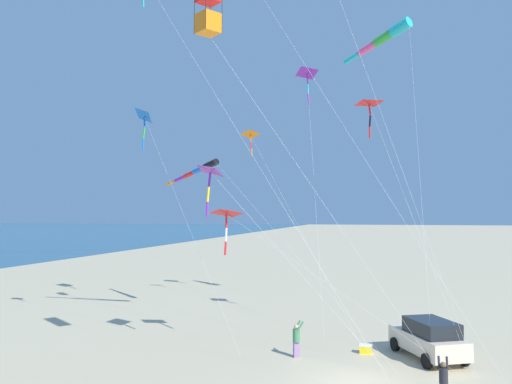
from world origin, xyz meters
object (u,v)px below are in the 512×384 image
object	(u,v)px
cooler_box	(366,349)
kite_windsock_green_low_center	(197,171)
kite_delta_white_trailing	(211,171)
kite_delta_blue_topmost	(227,214)
kite_delta_purple_drifting	(251,135)
kite_delta_orange_high_right	(369,104)
person_adult_flyer	(296,338)
kite_delta_magenta_far_left	(308,74)
kite_delta_long_streamer_left	(145,116)
parked_car	(429,338)
kite_windsock_checkered_midright	(385,37)
person_child_green_jacket	(443,378)
kite_box_rainbow_low_near	(208,8)

from	to	relation	value
cooler_box	kite_windsock_green_low_center	bearing A→B (deg)	-31.55
kite_delta_white_trailing	kite_delta_blue_topmost	world-z (taller)	kite_delta_white_trailing
kite_delta_purple_drifting	kite_windsock_green_low_center	distance (m)	5.58
kite_delta_orange_high_right	kite_delta_white_trailing	bearing A→B (deg)	41.08
person_adult_flyer	cooler_box	bearing A→B (deg)	-154.42
kite_delta_magenta_far_left	kite_delta_long_streamer_left	distance (m)	12.37
kite_delta_orange_high_right	kite_delta_blue_topmost	bearing A→B (deg)	31.58
parked_car	kite_delta_white_trailing	bearing A→B (deg)	11.22
kite_delta_long_streamer_left	cooler_box	bearing A→B (deg)	153.44
cooler_box	kite_delta_orange_high_right	world-z (taller)	kite_delta_orange_high_right
kite_delta_long_streamer_left	kite_windsock_green_low_center	world-z (taller)	kite_delta_long_streamer_left
kite_windsock_checkered_midright	kite_windsock_green_low_center	bearing A→B (deg)	10.17
person_child_green_jacket	kite_windsock_checkered_midright	xyz separation A→B (m)	(1.79, -15.23, 17.93)
parked_car	kite_delta_orange_high_right	bearing A→B (deg)	-58.57
kite_delta_magenta_far_left	kite_box_rainbow_low_near	xyz separation A→B (m)	(1.29, 18.16, -2.28)
person_child_green_jacket	kite_delta_orange_high_right	distance (m)	16.20
kite_delta_purple_drifting	kite_delta_magenta_far_left	bearing A→B (deg)	-176.20
parked_car	kite_box_rainbow_low_near	distance (m)	17.73
cooler_box	kite_delta_white_trailing	world-z (taller)	kite_delta_white_trailing
kite_windsock_checkered_midright	kite_delta_magenta_far_left	size ratio (longest dim) A/B	1.12
person_adult_flyer	kite_windsock_checkered_midright	world-z (taller)	kite_windsock_checkered_midright
kite_delta_magenta_far_left	kite_delta_long_streamer_left	xyz separation A→B (m)	(11.51, 3.19, -3.22)
parked_car	kite_delta_white_trailing	distance (m)	13.04
kite_box_rainbow_low_near	cooler_box	bearing A→B (deg)	-129.11
kite_box_rainbow_low_near	kite_windsock_green_low_center	distance (m)	16.10
parked_car	kite_delta_long_streamer_left	xyz separation A→B (m)	(18.83, -8.16, 12.99)
kite_delta_orange_high_right	kite_delta_long_streamer_left	bearing A→B (deg)	-12.93
kite_delta_long_streamer_left	person_adult_flyer	bearing A→B (deg)	143.39
kite_delta_blue_topmost	person_child_green_jacket	bearing A→B (deg)	150.45
parked_car	kite_delta_blue_topmost	size ratio (longest dim) A/B	0.40
kite_windsock_checkered_midright	kite_delta_magenta_far_left	xyz separation A→B (m)	(5.55, -1.78, -1.65)
kite_delta_white_trailing	kite_delta_purple_drifting	bearing A→B (deg)	-83.78
kite_delta_long_streamer_left	kite_delta_orange_high_right	xyz separation A→B (m)	(-16.10, 3.70, -0.73)
kite_delta_white_trailing	kite_delta_blue_topmost	bearing A→B (deg)	-95.01
person_adult_flyer	kite_windsock_checkered_midright	xyz separation A→B (m)	(-4.31, -10.88, 17.88)
kite_delta_blue_topmost	kite_box_rainbow_low_near	distance (m)	10.64
parked_car	kite_delta_purple_drifting	distance (m)	19.86
parked_car	kite_windsock_green_low_center	xyz separation A→B (m)	(14.46, -7.29, 8.81)
person_adult_flyer	parked_car	bearing A→B (deg)	-167.77
cooler_box	kite_delta_purple_drifting	size ratio (longest dim) A/B	0.05
kite_delta_long_streamer_left	kite_delta_magenta_far_left	bearing A→B (deg)	-164.53
parked_car	person_child_green_jacket	distance (m)	5.67
cooler_box	kite_delta_white_trailing	bearing A→B (deg)	16.99
parked_car	kite_delta_magenta_far_left	world-z (taller)	kite_delta_magenta_far_left
person_child_green_jacket	kite_windsock_green_low_center	distance (m)	21.37
kite_delta_magenta_far_left	parked_car	bearing A→B (deg)	122.81
kite_windsock_checkered_midright	kite_delta_magenta_far_left	world-z (taller)	kite_windsock_checkered_midright
kite_delta_white_trailing	kite_windsock_green_low_center	distance (m)	10.29
kite_delta_long_streamer_left	kite_delta_blue_topmost	distance (m)	13.99
kite_delta_magenta_far_left	person_child_green_jacket	bearing A→B (deg)	113.34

